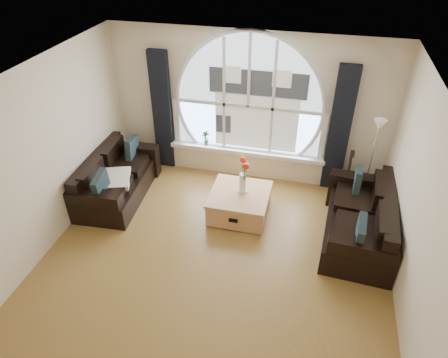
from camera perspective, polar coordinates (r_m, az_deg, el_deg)
ground at (r=5.88m, az=-2.13°, el=-13.38°), size 5.00×5.50×0.01m
ceiling at (r=4.28m, az=-2.91°, el=11.63°), size 5.00×5.50×0.01m
wall_back at (r=7.28m, az=3.50°, el=10.02°), size 5.00×0.01×2.70m
wall_left at (r=6.05m, az=-25.90°, el=0.82°), size 0.01×5.50×2.70m
wall_right at (r=5.02m, az=26.39°, el=-6.68°), size 0.01×5.50×2.70m
attic_slope at (r=4.41m, az=25.94°, el=3.64°), size 0.92×5.50×0.72m
arched_window at (r=7.14m, az=3.53°, el=11.93°), size 2.60×0.06×2.15m
window_sill at (r=7.58m, az=3.14°, el=3.93°), size 2.90×0.22×0.08m
window_frame at (r=7.11m, az=3.48°, el=11.84°), size 2.76×0.08×2.15m
neighbor_house at (r=7.15m, az=4.67°, el=10.84°), size 1.70×0.02×1.50m
curtain_left at (r=7.67m, az=-8.71°, el=9.38°), size 0.35×0.12×2.30m
curtain_right at (r=7.18m, az=15.97°, el=6.56°), size 0.35×0.12×2.30m
sofa_left at (r=7.29m, az=-14.88°, el=0.28°), size 1.01×1.84×0.79m
sofa_right at (r=6.48m, az=18.53°, el=-5.29°), size 1.06×1.93×0.83m
coffee_chest at (r=6.72m, az=2.21°, el=-3.35°), size 0.97×0.97×0.47m
throw_blanket at (r=7.06m, az=-15.38°, el=-0.04°), size 0.70×0.70×0.10m
vase_flowers at (r=6.42m, az=2.70°, el=1.02°), size 0.24×0.24×0.70m
floor_lamp at (r=7.08m, az=19.94°, el=2.04°), size 0.24×0.24×1.60m
guitar at (r=7.20m, az=17.03°, el=0.66°), size 0.37×0.26×1.06m
potted_plant at (r=7.65m, az=-2.58°, el=5.80°), size 0.17×0.14×0.28m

